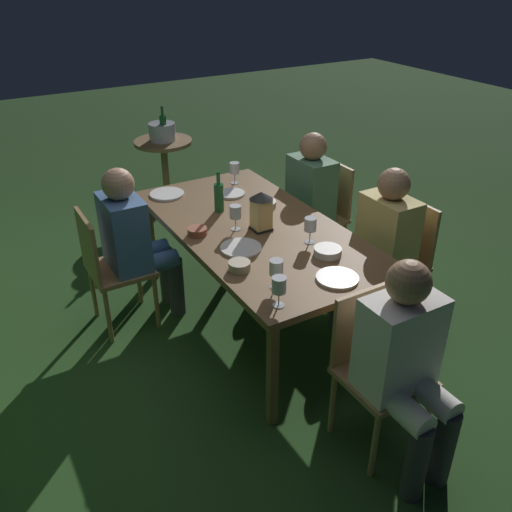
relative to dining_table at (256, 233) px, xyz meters
The scene contains 27 objects.
ground_plane 0.69m from the dining_table, ahead, with size 16.00×16.00×0.00m, color #26471E.
dining_table is the anchor object (origin of this frame).
chair_side_left_b 1.02m from the dining_table, 63.63° to the right, with size 0.42×0.40×0.87m.
person_in_green 0.83m from the dining_table, 57.59° to the right, with size 0.38×0.47×1.15m.
chair_side_right_b 1.02m from the dining_table, 63.63° to the left, with size 0.42×0.40×0.87m.
person_in_blue 0.83m from the dining_table, 57.59° to the left, with size 0.38×0.47×1.15m.
chair_side_left_a 1.02m from the dining_table, 116.37° to the right, with size 0.42×0.40×0.87m.
person_in_mustard 0.83m from the dining_table, 122.41° to the right, with size 0.38×0.47×1.15m.
chair_head_near 1.25m from the dining_table, behind, with size 0.40×0.42×0.87m.
person_in_cream 1.43m from the dining_table, behind, with size 0.48×0.38×1.15m.
lantern_centerpiece 0.20m from the dining_table, behind, with size 0.15×0.15×0.27m.
green_bottle_on_table 0.39m from the dining_table, 15.29° to the left, with size 0.07×0.07×0.29m.
wine_glass_a 0.81m from the dining_table, 18.04° to the right, with size 0.08×0.08×0.17m.
wine_glass_b 0.77m from the dining_table, 158.03° to the left, with size 0.08×0.08×0.17m.
wine_glass_c 0.94m from the dining_table, 156.98° to the left, with size 0.08×0.08×0.17m.
wine_glass_d 0.22m from the dining_table, 75.91° to the left, with size 0.08×0.08×0.17m.
wine_glass_e 0.44m from the dining_table, 153.73° to the right, with size 0.08×0.08×0.17m.
plate_a 0.58m from the dining_table, 11.56° to the right, with size 0.20×0.20×0.01m, color white.
plate_b 0.86m from the dining_table, 20.74° to the left, with size 0.26×0.26×0.01m, color white.
plate_c 0.80m from the dining_table, behind, with size 0.24×0.24×0.01m, color white.
plate_d 0.33m from the dining_table, 133.01° to the left, with size 0.26×0.26×0.01m, color silver.
bowl_olives 0.34m from the dining_table, 40.67° to the right, with size 0.17×0.17×0.04m.
bowl_bread 0.58m from the dining_table, 161.85° to the right, with size 0.17×0.17×0.05m.
bowl_salad 0.40m from the dining_table, 76.32° to the left, with size 0.13×0.13×0.05m.
bowl_dip 0.57m from the dining_table, 140.09° to the left, with size 0.13×0.13×0.05m.
side_table 2.24m from the dining_table, ahead, with size 0.57×0.57×0.70m.
ice_bucket 2.23m from the dining_table, ahead, with size 0.26×0.26×0.34m.
Camera 1 is at (-2.82, 1.64, 2.35)m, focal length 38.46 mm.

